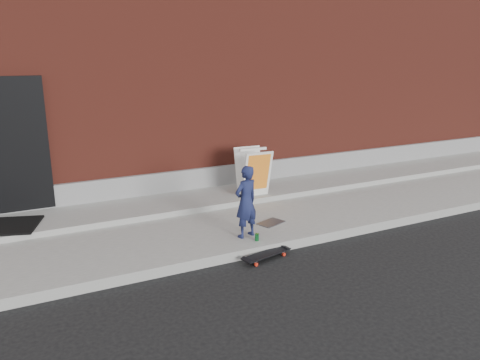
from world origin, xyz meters
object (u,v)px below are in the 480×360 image
child (246,202)px  pizza_sign (253,172)px  skateboard (266,254)px  soda_can (257,237)px

child → pizza_sign: size_ratio=1.24×
child → skateboard: 0.86m
child → pizza_sign: 1.90m
soda_can → pizza_sign: bearing=63.6°
child → soda_can: child is taller
pizza_sign → soda_can: size_ratio=8.05×
child → soda_can: bearing=92.0°
skateboard → child: bearing=93.7°
skateboard → soda_can: soda_can is taller
pizza_sign → soda_can: (-0.92, -1.85, -0.50)m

